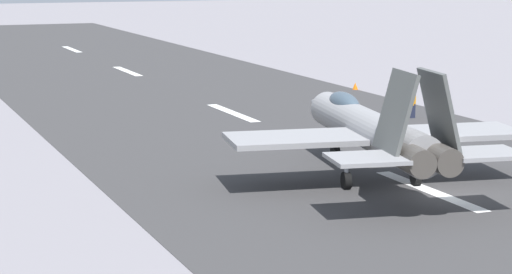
{
  "coord_description": "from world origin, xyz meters",
  "views": [
    {
      "loc": [
        -34.08,
        22.36,
        9.7
      ],
      "look_at": [
        4.22,
        6.56,
        2.2
      ],
      "focal_mm": 68.18,
      "sensor_mm": 36.0,
      "label": 1
    }
  ],
  "objects": [
    {
      "name": "crew_person",
      "position": [
        17.88,
        -9.67,
        0.85
      ],
      "size": [
        0.46,
        0.62,
        1.71
      ],
      "color": "#1E2338",
      "rests_on": "ground"
    },
    {
      "name": "marker_cone_far",
      "position": [
        31.44,
        -12.92,
        0.28
      ],
      "size": [
        0.44,
        0.44,
        0.55
      ],
      "primitive_type": "cone",
      "color": "orange",
      "rests_on": "ground"
    },
    {
      "name": "fighter_jet",
      "position": [
        3.65,
        1.29,
        2.34
      ],
      "size": [
        17.97,
        13.57,
        5.53
      ],
      "color": "gray",
      "rests_on": "ground"
    },
    {
      "name": "ground_plane",
      "position": [
        0.0,
        0.0,
        0.0
      ],
      "size": [
        400.0,
        400.0,
        0.0
      ],
      "primitive_type": "plane",
      "color": "gray"
    },
    {
      "name": "runway_strip",
      "position": [
        -0.02,
        0.0,
        0.01
      ],
      "size": [
        240.0,
        26.0,
        0.02
      ],
      "color": "#393838",
      "rests_on": "ground"
    }
  ]
}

